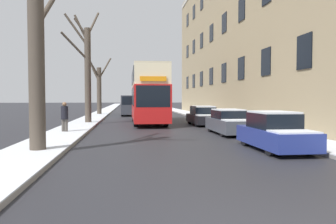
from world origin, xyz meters
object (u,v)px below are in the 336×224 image
(parked_car_2, at_px, (203,116))
(pedestrian_left_sidewalk, at_px, (65,117))
(bare_tree_left_2, at_px, (99,88))
(bare_tree_left_0, at_px, (37,42))
(oncoming_van, at_px, (130,105))
(parked_car_1, at_px, (229,122))
(parked_car_0, at_px, (275,132))
(bare_tree_left_1, at_px, (87,69))
(double_decker_bus, at_px, (148,92))

(parked_car_2, height_order, pedestrian_left_sidewalk, pedestrian_left_sidewalk)
(bare_tree_left_2, height_order, pedestrian_left_sidewalk, bare_tree_left_2)
(bare_tree_left_0, relative_size, oncoming_van, 1.43)
(parked_car_2, bearing_deg, parked_car_1, -90.00)
(bare_tree_left_0, height_order, parked_car_0, bare_tree_left_0)
(parked_car_0, relative_size, pedestrian_left_sidewalk, 2.25)
(parked_car_2, xyz_separation_m, oncoming_van, (-5.40, 14.73, 0.61))
(bare_tree_left_2, relative_size, oncoming_van, 1.31)
(bare_tree_left_1, distance_m, parked_car_0, 17.16)
(parked_car_0, bearing_deg, pedestrian_left_sidewalk, 143.42)
(bare_tree_left_0, relative_size, parked_car_1, 1.76)
(bare_tree_left_2, distance_m, double_decker_bus, 14.49)
(bare_tree_left_2, distance_m, parked_car_1, 24.21)
(oncoming_van, bearing_deg, pedestrian_left_sidewalk, -100.92)
(bare_tree_left_0, bearing_deg, parked_car_0, -1.81)
(bare_tree_left_2, relative_size, pedestrian_left_sidewalk, 3.85)
(bare_tree_left_2, bearing_deg, bare_tree_left_1, -89.04)
(bare_tree_left_0, relative_size, bare_tree_left_1, 0.83)
(double_decker_bus, xyz_separation_m, pedestrian_left_sidewalk, (-5.23, -7.66, -1.54))
(parked_car_0, distance_m, parked_car_2, 12.20)
(bare_tree_left_1, relative_size, double_decker_bus, 0.88)
(bare_tree_left_1, relative_size, parked_car_1, 2.14)
(double_decker_bus, xyz_separation_m, parked_car_0, (4.05, -14.54, -1.85))
(bare_tree_left_2, relative_size, double_decker_bus, 0.67)
(bare_tree_left_2, xyz_separation_m, oncoming_van, (3.72, -1.16, -2.05))
(parked_car_2, bearing_deg, bare_tree_left_2, 119.85)
(oncoming_van, bearing_deg, parked_car_2, -69.86)
(bare_tree_left_2, xyz_separation_m, parked_car_1, (9.12, -22.27, -2.67))
(double_decker_bus, xyz_separation_m, parked_car_1, (4.05, -8.72, -1.88))
(bare_tree_left_1, bearing_deg, bare_tree_left_2, 90.96)
(bare_tree_left_0, xyz_separation_m, oncoming_van, (3.58, 26.64, -2.82))
(bare_tree_left_0, distance_m, parked_car_2, 15.31)
(parked_car_1, distance_m, parked_car_2, 6.37)
(parked_car_1, height_order, pedestrian_left_sidewalk, pedestrian_left_sidewalk)
(bare_tree_left_0, relative_size, parked_car_2, 1.73)
(oncoming_van, height_order, pedestrian_left_sidewalk, oncoming_van)
(parked_car_0, distance_m, oncoming_van, 27.47)
(bare_tree_left_1, xyz_separation_m, pedestrian_left_sidewalk, (-0.39, -7.33, -3.38))
(bare_tree_left_1, height_order, parked_car_2, bare_tree_left_1)
(bare_tree_left_2, distance_m, parked_car_0, 29.65)
(bare_tree_left_2, bearing_deg, parked_car_0, -72.01)
(parked_car_0, bearing_deg, bare_tree_left_1, 122.03)
(bare_tree_left_0, distance_m, pedestrian_left_sidewalk, 7.29)
(parked_car_2, bearing_deg, parked_car_0, -90.00)
(bare_tree_left_1, bearing_deg, bare_tree_left_0, -90.40)
(bare_tree_left_1, relative_size, bare_tree_left_2, 1.32)
(oncoming_van, bearing_deg, bare_tree_left_2, 162.65)
(bare_tree_left_1, bearing_deg, parked_car_0, -57.97)
(parked_car_0, xyz_separation_m, oncoming_van, (-5.40, 26.93, 0.59))
(parked_car_1, distance_m, pedestrian_left_sidewalk, 9.34)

